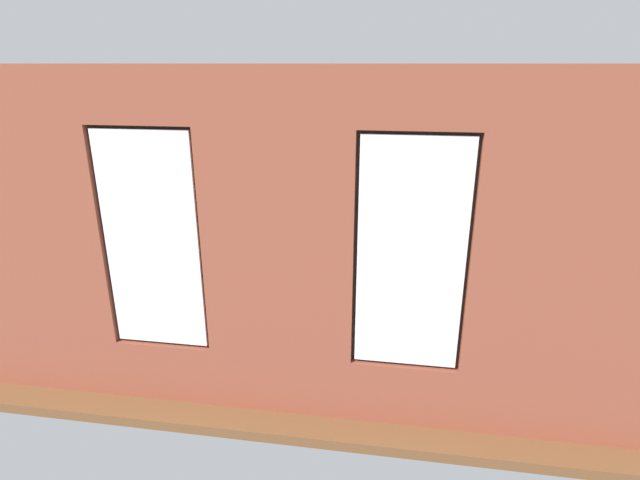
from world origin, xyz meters
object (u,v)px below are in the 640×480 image
(couch_left, at_px, (515,285))
(remote_gray, at_px, (322,274))
(potted_plant_by_left_couch, at_px, (470,247))
(potted_plant_foreground_right, at_px, (187,214))
(couch_by_window, at_px, (213,334))
(media_console, at_px, (117,275))
(candle_jar, at_px, (332,274))
(table_plant_small, at_px, (359,268))
(potted_plant_near_tv, at_px, (113,275))
(coffee_table, at_px, (332,282))
(potted_plant_corner_near_left, at_px, (507,217))
(cup_ceramic, at_px, (338,279))
(potted_plant_between_couches, at_px, (346,336))
(papasan_chair, at_px, (323,233))
(tv_flatscreen, at_px, (111,234))
(remote_silver, at_px, (303,279))

(couch_left, height_order, remote_gray, couch_left)
(potted_plant_by_left_couch, xyz_separation_m, potted_plant_foreground_right, (4.75, -0.14, 0.27))
(couch_by_window, bearing_deg, media_console, -36.96)
(candle_jar, xyz_separation_m, potted_plant_by_left_couch, (-1.96, -1.73, -0.14))
(media_console, xyz_separation_m, potted_plant_by_left_couch, (-5.05, -1.69, 0.10))
(table_plant_small, xyz_separation_m, potted_plant_by_left_couch, (-1.63, -1.59, -0.18))
(potted_plant_near_tv, bearing_deg, coffee_table, -160.33)
(potted_plant_foreground_right, bearing_deg, potted_plant_corner_near_left, -179.36)
(cup_ceramic, height_order, table_plant_small, table_plant_small)
(couch_left, bearing_deg, cup_ceramic, -78.52)
(media_console, relative_size, potted_plant_between_couches, 0.85)
(candle_jar, bearing_deg, potted_plant_foreground_right, -33.78)
(remote_gray, relative_size, potted_plant_near_tv, 0.13)
(media_console, relative_size, papasan_chair, 0.89)
(coffee_table, bearing_deg, potted_plant_corner_near_left, -142.45)
(candle_jar, distance_m, potted_plant_foreground_right, 3.36)
(remote_gray, height_order, tv_flatscreen, tv_flatscreen)
(couch_left, xyz_separation_m, potted_plant_foreground_right, (5.15, -1.52, 0.27))
(couch_left, distance_m, media_console, 5.46)
(couch_left, relative_size, cup_ceramic, 21.71)
(remote_silver, distance_m, potted_plant_near_tv, 2.32)
(potted_plant_corner_near_left, height_order, potted_plant_between_couches, potted_plant_corner_near_left)
(remote_gray, bearing_deg, potted_plant_between_couches, -37.53)
(couch_left, bearing_deg, potted_plant_foreground_right, -106.57)
(table_plant_small, relative_size, potted_plant_between_couches, 0.17)
(potted_plant_corner_near_left, bearing_deg, potted_plant_between_couches, 57.10)
(couch_left, distance_m, potted_plant_between_couches, 2.68)
(candle_jar, height_order, potted_plant_foreground_right, potted_plant_foreground_right)
(cup_ceramic, height_order, papasan_chair, papasan_chair)
(candle_jar, distance_m, potted_plant_corner_near_left, 3.18)
(candle_jar, distance_m, remote_silver, 0.39)
(potted_plant_by_left_couch, relative_size, potted_plant_near_tv, 0.42)
(cup_ceramic, relative_size, table_plant_small, 0.44)
(candle_jar, relative_size, remote_silver, 0.69)
(remote_silver, relative_size, potted_plant_corner_near_left, 0.12)
(potted_plant_foreground_right, bearing_deg, remote_gray, 146.22)
(tv_flatscreen, bearing_deg, remote_silver, 176.67)
(potted_plant_foreground_right, distance_m, potted_plant_corner_near_left, 5.30)
(potted_plant_corner_near_left, bearing_deg, coffee_table, 37.55)
(remote_silver, xyz_separation_m, potted_plant_between_couches, (-0.70, 1.30, -0.02))
(potted_plant_by_left_couch, bearing_deg, remote_gray, 37.60)
(couch_left, xyz_separation_m, potted_plant_by_left_couch, (0.40, -1.38, -0.00))
(potted_plant_by_left_couch, bearing_deg, potted_plant_between_couches, 62.77)
(potted_plant_by_left_couch, xyz_separation_m, potted_plant_corner_near_left, (-0.54, -0.20, 0.46))
(cup_ceramic, bearing_deg, couch_by_window, 48.89)
(media_console, height_order, potted_plant_corner_near_left, potted_plant_corner_near_left)
(media_console, xyz_separation_m, potted_plant_near_tv, (-0.56, 0.94, 0.44))
(tv_flatscreen, bearing_deg, candle_jar, 179.31)
(coffee_table, height_order, table_plant_small, table_plant_small)
(potted_plant_between_couches, bearing_deg, coffee_table, -76.51)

